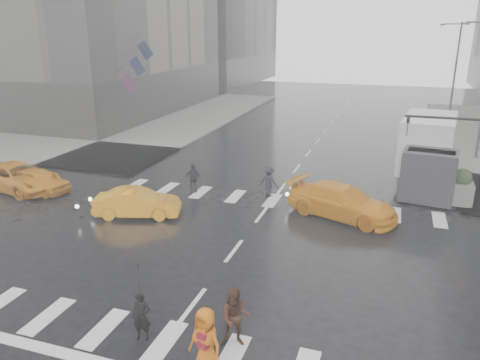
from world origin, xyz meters
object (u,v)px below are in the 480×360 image
(traffic_signal_pole, at_px, (469,144))
(taxi_mid, at_px, (137,203))
(box_truck, at_px, (428,151))
(pedestrian_orange, at_px, (206,343))
(taxi_front, at_px, (38,180))
(pedestrian_brown, at_px, (235,317))

(traffic_signal_pole, height_order, taxi_mid, traffic_signal_pole)
(taxi_mid, xyz_separation_m, box_truck, (12.96, 9.00, 1.36))
(pedestrian_orange, distance_m, taxi_mid, 11.33)
(traffic_signal_pole, bearing_deg, taxi_front, -167.71)
(traffic_signal_pole, height_order, pedestrian_orange, traffic_signal_pole)
(pedestrian_brown, distance_m, box_truck, 17.37)
(traffic_signal_pole, height_order, pedestrian_brown, traffic_signal_pole)
(pedestrian_brown, relative_size, pedestrian_orange, 0.91)
(pedestrian_brown, xyz_separation_m, box_truck, (5.52, 16.43, 1.14))
(pedestrian_brown, xyz_separation_m, pedestrian_orange, (-0.31, -1.38, 0.09))
(traffic_signal_pole, bearing_deg, taxi_mid, -157.51)
(pedestrian_orange, distance_m, taxi_front, 17.28)
(taxi_mid, distance_m, box_truck, 15.84)
(taxi_front, xyz_separation_m, taxi_mid, (6.85, -1.35, 0.01))
(pedestrian_orange, distance_m, box_truck, 18.76)
(pedestrian_orange, bearing_deg, pedestrian_brown, 92.87)
(pedestrian_brown, distance_m, pedestrian_orange, 1.41)
(traffic_signal_pole, relative_size, taxi_front, 1.19)
(traffic_signal_pole, relative_size, box_truck, 0.63)
(pedestrian_brown, distance_m, taxi_mid, 10.52)
(taxi_front, relative_size, taxi_mid, 0.95)
(pedestrian_orange, relative_size, taxi_front, 0.51)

